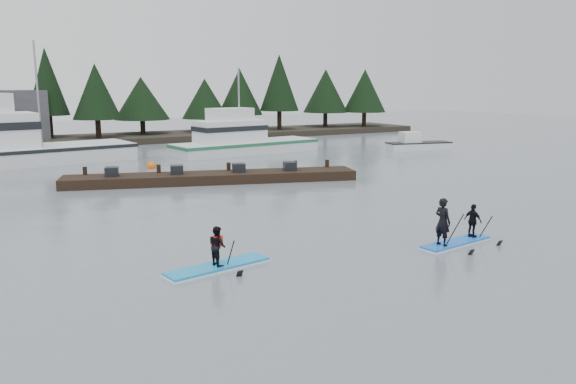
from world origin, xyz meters
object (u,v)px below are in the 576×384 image
fishing_boat_medium (242,147)px  paddleboard_solo (217,256)px  fishing_boat_large (1,156)px  paddleboard_duo (455,227)px  floating_dock (213,178)px

fishing_boat_medium → paddleboard_solo: size_ratio=3.70×
fishing_boat_large → paddleboard_duo: fishing_boat_large is taller
fishing_boat_medium → paddleboard_duo: fishing_boat_medium is taller
paddleboard_solo → floating_dock: bearing=58.9°
floating_dock → fishing_boat_medium: bearing=75.3°
fishing_boat_large → floating_dock: bearing=-60.5°
fishing_boat_large → paddleboard_solo: 28.06m
floating_dock → paddleboard_duo: size_ratio=5.33×
paddleboard_solo → paddleboard_duo: (8.19, -1.61, 0.23)m
fishing_boat_medium → paddleboard_duo: (-4.74, -27.83, 0.11)m
fishing_boat_medium → paddleboard_solo: (-12.93, -26.22, -0.12)m
fishing_boat_medium → floating_dock: size_ratio=0.76×
floating_dock → paddleboard_duo: bearing=-63.9°
fishing_boat_medium → paddleboard_duo: 28.23m
fishing_boat_large → paddleboard_duo: (12.70, -29.30, -0.08)m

